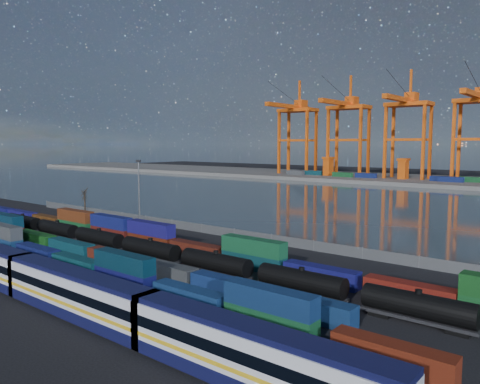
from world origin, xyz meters
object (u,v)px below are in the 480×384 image
Objects in this scene: tanker_string at (181,256)px; bare_tree at (85,201)px; passenger_train at (75,295)px; gantry_cranes at (442,112)px.

tanker_string is 15.26× the size of bare_tree.
passenger_train is 9.92× the size of bare_tree.
gantry_cranes is at bearing 94.80° from tanker_string.
bare_tree is at bearing 159.91° from tanker_string.
bare_tree is at bearing -105.44° from gantry_cranes.
passenger_train reaches higher than tanker_string.
passenger_train is at bearing -74.04° from tanker_string.
bare_tree reaches higher than tanker_string.
gantry_cranes reaches higher than passenger_train.
bare_tree is 0.04× the size of gantry_cranes.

